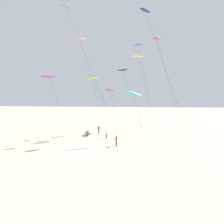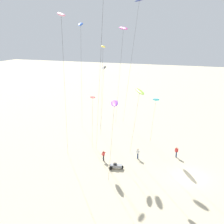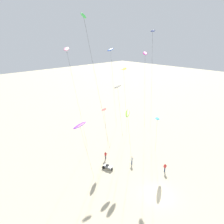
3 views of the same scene
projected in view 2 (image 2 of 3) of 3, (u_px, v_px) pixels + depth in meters
The scene contains 15 objects.
ground_plane at pixel (189, 177), 37.31m from camera, with size 260.00×260.00×0.00m, color beige.
kite_pink at pixel (61, 16), 32.81m from camera, with size 6.47×4.19×21.29m.
kite_purple at pixel (114, 104), 29.37m from camera, with size 5.12×2.95×11.84m.
kite_lime at pixel (140, 92), 37.40m from camera, with size 5.28×3.35×11.48m.
kite_yellow at pixel (103, 47), 45.67m from camera, with size 5.59×3.28×16.84m.
kite_red at pixel (93, 98), 41.94m from camera, with size 3.43×2.22×9.64m.
kite_cyan at pixel (156, 100), 44.50m from camera, with size 3.41×2.11×9.06m.
kite_navy at pixel (139, 3), 43.26m from camera, with size 10.71×6.58×23.84m.
kite_black at pixel (104, 69), 43.36m from camera, with size 5.76×3.16×13.72m.
kite_magenta at pixel (123, 29), 47.63m from camera, with size 7.26×4.64×19.89m.
kite_blue at pixel (81, 26), 46.15m from camera, with size 5.74×3.14×20.51m.
kite_flyer_nearest at pixel (138, 153), 42.42m from camera, with size 0.54×0.57×1.67m.
kite_flyer_middle at pixel (176, 152), 42.92m from camera, with size 0.51×0.53×1.67m.
kite_flyer_furthest at pixel (104, 155), 41.75m from camera, with size 0.70×0.69×1.67m.
beach_buggy at pixel (116, 166), 39.44m from camera, with size 1.26×2.13×0.82m.
Camera 2 is at (-34.93, -1.17, 18.91)m, focal length 44.20 mm.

